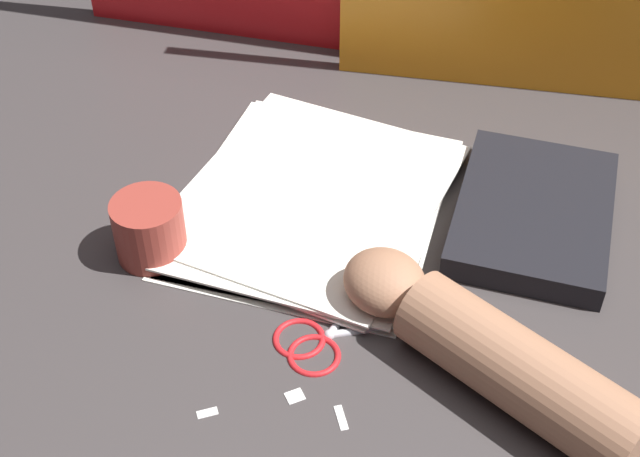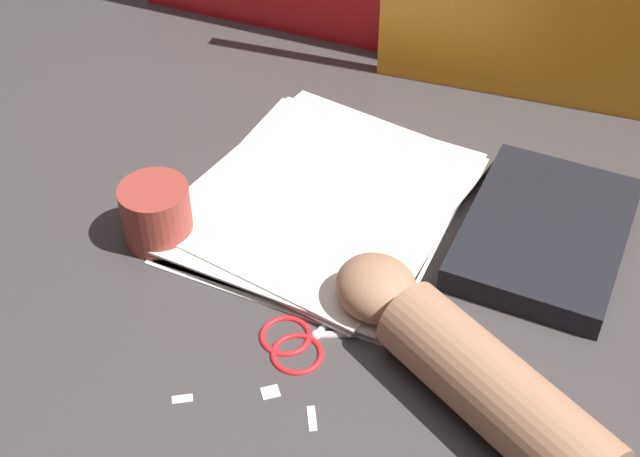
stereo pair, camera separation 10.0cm
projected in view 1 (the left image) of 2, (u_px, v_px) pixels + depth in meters
The scene contains 9 objects.
ground_plane at pixel (319, 268), 1.04m from camera, with size 6.00×6.00×0.00m, color #3D3838.
paper_stack at pixel (313, 201), 1.11m from camera, with size 0.34×0.38×0.02m.
book_closed at pixel (533, 213), 1.08m from camera, with size 0.19×0.26×0.03m.
scissors at pixel (325, 334), 0.96m from camera, with size 0.17×0.18×0.01m.
hand_forearm at pixel (488, 350), 0.89m from camera, with size 0.36×0.22×0.08m.
paper_scrap_near at pixel (341, 417), 0.88m from camera, with size 0.02×0.03×0.00m.
paper_scrap_mid at pixel (207, 413), 0.89m from camera, with size 0.02×0.02×0.00m.
paper_scrap_far at pixel (295, 396), 0.90m from camera, with size 0.02×0.02×0.00m.
mug at pixel (149, 229), 1.03m from camera, with size 0.08×0.08×0.08m.
Camera 1 is at (0.25, -0.69, 0.74)m, focal length 50.00 mm.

